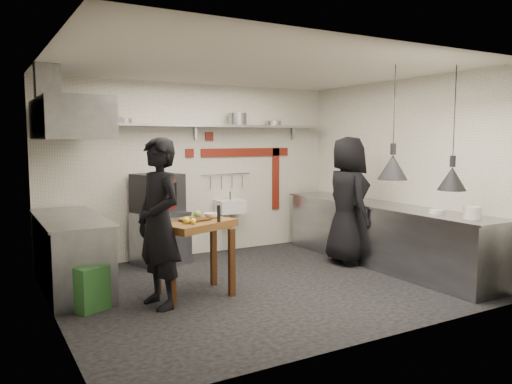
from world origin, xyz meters
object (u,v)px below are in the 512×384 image
oven_stand (161,238)px  prep_table (194,258)px  combi_oven (158,193)px  chef_left (159,223)px  chef_right (347,200)px  green_bin (88,287)px

oven_stand → prep_table: prep_table is taller
combi_oven → chef_left: bearing=-123.8°
oven_stand → chef_right: size_ratio=0.41×
chef_left → chef_right: size_ratio=0.99×
oven_stand → chef_left: bearing=-124.7°
combi_oven → prep_table: size_ratio=0.69×
combi_oven → prep_table: (-0.14, -1.76, -0.63)m
chef_right → chef_left: bearing=110.7°
prep_table → chef_left: chef_left is taller
chef_left → chef_right: (3.17, 0.52, 0.01)m
oven_stand → combi_oven: 0.69m
chef_left → oven_stand: bearing=149.8°
chef_left → chef_right: 3.21m
oven_stand → green_bin: (-1.39, -1.60, -0.15)m
combi_oven → chef_right: bearing=-45.3°
combi_oven → chef_left: (-0.65, -1.96, -0.13)m
oven_stand → chef_left: size_ratio=0.42×
combi_oven → chef_left: size_ratio=0.33×
green_bin → prep_table: 1.26m
oven_stand → chef_right: 2.92m
prep_table → chef_left: (-0.50, -0.20, 0.50)m
combi_oven → green_bin: 2.32m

